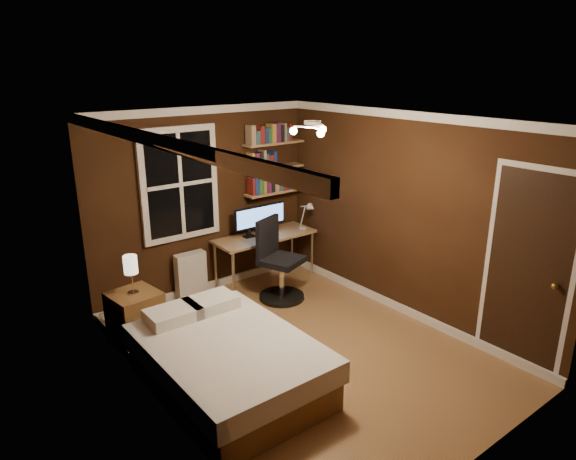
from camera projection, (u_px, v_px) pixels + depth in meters
floor at (303, 350)px, 5.64m from camera, size 4.20×4.20×0.00m
wall_back at (204, 202)px, 6.83m from camera, size 3.20×0.04×2.50m
wall_left at (158, 282)px, 4.32m from camera, size 0.04×4.20×2.50m
wall_right at (406, 216)px, 6.19m from camera, size 0.04×4.20×2.50m
ceiling at (306, 120)px, 4.87m from camera, size 3.20×4.20×0.02m
window at (180, 184)px, 6.51m from camera, size 1.06×0.06×1.46m
door at (527, 273)px, 5.09m from camera, size 0.03×0.82×2.05m
door_knob at (555, 286)px, 4.85m from camera, size 0.06×0.06×0.06m
ceiling_fixture at (312, 131)px, 4.83m from camera, size 0.44×0.44×0.18m
bookshelf_lower at (274, 192)px, 7.37m from camera, size 0.92×0.22×0.03m
books_row_lower at (274, 183)px, 7.33m from camera, size 0.66×0.16×0.23m
bookshelf_middle at (274, 168)px, 7.27m from camera, size 0.92×0.22×0.03m
books_row_middle at (274, 159)px, 7.23m from camera, size 0.42×0.16×0.23m
bookshelf_upper at (274, 143)px, 7.16m from camera, size 0.92×0.22×0.03m
books_row_upper at (274, 134)px, 7.12m from camera, size 0.66×0.16×0.23m
bed at (228, 363)px, 4.92m from camera, size 1.36×1.88×0.64m
nightstand at (136, 318)px, 5.70m from camera, size 0.56×0.56×0.62m
bedside_lamp at (131, 275)px, 5.54m from camera, size 0.15×0.15×0.44m
radiator at (191, 275)px, 6.86m from camera, size 0.42×0.15×0.63m
desk at (265, 239)px, 7.25m from camera, size 1.48×0.56×0.70m
monitor_left at (249, 222)px, 7.10m from camera, size 0.44×0.12×0.42m
monitor_right at (271, 217)px, 7.32m from camera, size 0.44×0.12×0.42m
desk_lamp at (306, 215)px, 7.39m from camera, size 0.14×0.32×0.44m
office_chair at (278, 268)px, 6.79m from camera, size 0.64×0.64×1.10m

